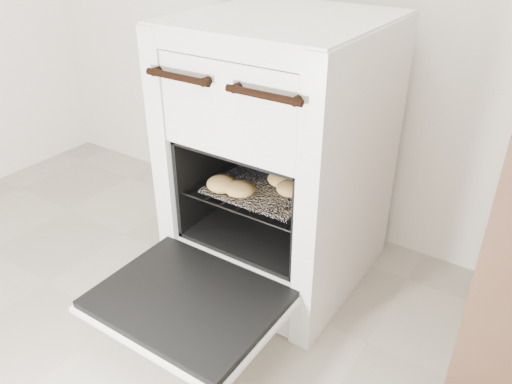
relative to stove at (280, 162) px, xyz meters
The scene contains 5 objects.
stove is the anchor object (origin of this frame).
oven_door 0.51m from the stove, 90.00° to the right, with size 0.49×0.38×0.03m.
oven_rack 0.08m from the stove, 90.00° to the right, with size 0.40×0.38×0.01m.
foil_sheet 0.09m from the stove, 90.00° to the right, with size 0.31×0.27×0.01m, color white.
baked_rolls 0.12m from the stove, 92.27° to the right, with size 0.29×0.26×0.04m.
Camera 1 is at (0.65, -0.01, 1.08)m, focal length 35.00 mm.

